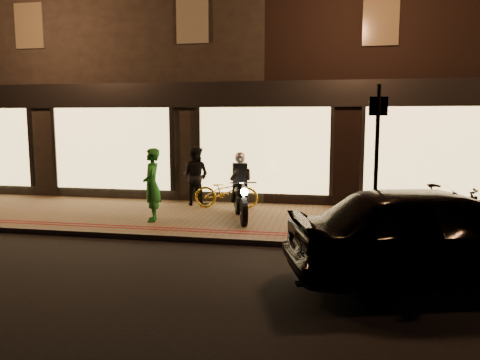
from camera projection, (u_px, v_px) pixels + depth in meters
name	position (u px, v px, depth m)	size (l,w,h in m)	color
ground	(235.00, 245.00, 9.29)	(90.00, 90.00, 0.00)	black
sidewalk	(252.00, 220.00, 11.23)	(50.00, 4.00, 0.12)	brown
kerb_stone	(236.00, 241.00, 9.33)	(50.00, 0.14, 0.12)	#59544C
red_kerb_lines	(240.00, 232.00, 9.81)	(50.00, 0.26, 0.01)	maroon
building_row	(283.00, 71.00, 17.48)	(48.00, 10.11, 8.50)	black
motorcycle	(241.00, 194.00, 11.00)	(0.77, 1.89, 1.59)	black
sign_post	(377.00, 156.00, 8.82)	(0.35, 0.09, 3.00)	black
bicycle_gold	(226.00, 192.00, 12.41)	(0.59, 1.69, 0.89)	yellow
bicycle_dark	(449.00, 215.00, 8.78)	(0.54, 1.91, 1.15)	black
person_green	(152.00, 185.00, 10.80)	(0.62, 0.41, 1.70)	#1E7324
person_dark	(196.00, 176.00, 12.81)	(0.79, 0.61, 1.62)	black
parked_car	(438.00, 234.00, 7.00)	(1.81, 4.50, 1.53)	black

